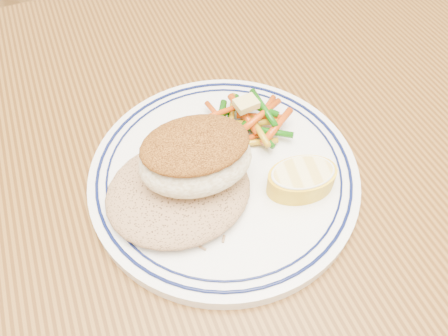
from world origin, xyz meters
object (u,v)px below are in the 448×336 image
vegetable_pile (248,121)px  lemon_wedge (301,179)px  plate (224,174)px  rice_pilaf (178,189)px  fish_fillet (196,157)px  dining_table (219,261)px

vegetable_pile → lemon_wedge: (0.02, -0.09, 0.00)m
vegetable_pile → plate: bearing=-137.0°
plate → rice_pilaf: rice_pilaf is taller
fish_fillet → plate: bearing=13.4°
plate → fish_fillet: (-0.03, -0.01, 0.05)m
dining_table → vegetable_pile: bearing=50.3°
rice_pilaf → fish_fillet: fish_fillet is taller
plate → vegetable_pile: (0.04, 0.04, 0.02)m
vegetable_pile → lemon_wedge: size_ratio=1.49×
fish_fillet → lemon_wedge: bearing=-23.4°
dining_table → vegetable_pile: vegetable_pile is taller
rice_pilaf → vegetable_pile: bearing=29.1°
plate → lemon_wedge: size_ratio=3.70×
plate → vegetable_pile: bearing=43.0°
vegetable_pile → fish_fillet: bearing=-147.0°
rice_pilaf → lemon_wedge: same height
rice_pilaf → lemon_wedge: bearing=-17.0°
dining_table → rice_pilaf: size_ratio=10.78×
dining_table → vegetable_pile: (0.07, 0.08, 0.13)m
rice_pilaf → lemon_wedge: (0.11, -0.03, 0.00)m
dining_table → lemon_wedge: (0.08, -0.01, 0.13)m
dining_table → lemon_wedge: size_ratio=20.39×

